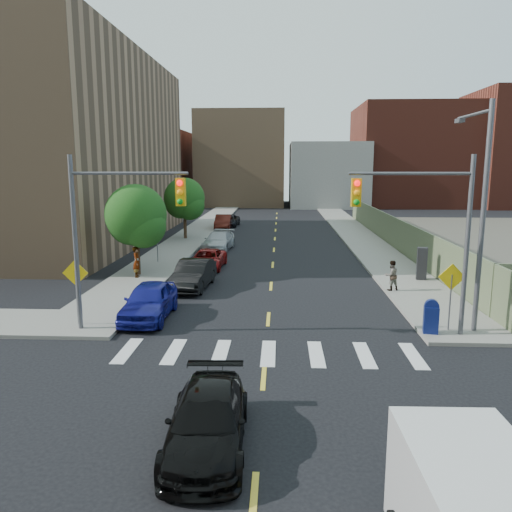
# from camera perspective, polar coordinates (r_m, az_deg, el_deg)

# --- Properties ---
(ground) EXTENTS (160.00, 160.00, 0.00)m
(ground) POSITION_cam_1_polar(r_m,az_deg,el_deg) (14.46, 0.61, -16.85)
(ground) COLOR black
(ground) RESTS_ON ground
(sidewalk_nw) EXTENTS (3.50, 73.00, 0.15)m
(sidewalk_nw) POSITION_cam_1_polar(r_m,az_deg,el_deg) (55.35, -5.78, 3.54)
(sidewalk_nw) COLOR gray
(sidewalk_nw) RESTS_ON ground
(sidewalk_ne) EXTENTS (3.50, 73.00, 0.15)m
(sidewalk_ne) POSITION_cam_1_polar(r_m,az_deg,el_deg) (55.22, 10.37, 3.41)
(sidewalk_ne) COLOR gray
(sidewalk_ne) RESTS_ON ground
(fence_north) EXTENTS (0.12, 44.00, 2.50)m
(fence_north) POSITION_cam_1_polar(r_m,az_deg,el_deg) (42.19, 15.28, 2.71)
(fence_north) COLOR #666D4C
(fence_north) RESTS_ON ground
(building_nw) EXTENTS (22.00, 30.00, 16.00)m
(building_nw) POSITION_cam_1_polar(r_m,az_deg,el_deg) (48.40, -25.38, 11.04)
(building_nw) COLOR #8C6B4C
(building_nw) RESTS_ON ground
(bg_bldg_west) EXTENTS (14.00, 18.00, 12.00)m
(bg_bldg_west) POSITION_cam_1_polar(r_m,az_deg,el_deg) (85.84, -12.56, 9.73)
(bg_bldg_west) COLOR #592319
(bg_bldg_west) RESTS_ON ground
(bg_bldg_midwest) EXTENTS (14.00, 16.00, 15.00)m
(bg_bldg_midwest) POSITION_cam_1_polar(r_m,az_deg,el_deg) (85.10, -1.59, 10.98)
(bg_bldg_midwest) COLOR #8C6B4C
(bg_bldg_midwest) RESTS_ON ground
(bg_bldg_center) EXTENTS (12.00, 16.00, 10.00)m
(bg_bldg_center) POSITION_cam_1_polar(r_m,az_deg,el_deg) (83.20, 8.09, 9.17)
(bg_bldg_center) COLOR gray
(bg_bldg_center) RESTS_ON ground
(bg_bldg_east) EXTENTS (18.00, 18.00, 16.00)m
(bg_bldg_east) POSITION_cam_1_polar(r_m,az_deg,el_deg) (87.54, 17.35, 10.83)
(bg_bldg_east) COLOR #592319
(bg_bldg_east) RESTS_ON ground
(signal_nw) EXTENTS (4.59, 0.30, 7.00)m
(signal_nw) POSITION_cam_1_polar(r_m,az_deg,el_deg) (20.03, -16.09, 3.99)
(signal_nw) COLOR #59595E
(signal_nw) RESTS_ON ground
(signal_ne) EXTENTS (4.59, 0.30, 7.00)m
(signal_ne) POSITION_cam_1_polar(r_m,az_deg,el_deg) (19.74, 19.01, 3.75)
(signal_ne) COLOR #59595E
(signal_ne) RESTS_ON ground
(streetlight_ne) EXTENTS (0.25, 3.70, 9.00)m
(streetlight_ne) POSITION_cam_1_polar(r_m,az_deg,el_deg) (21.24, 24.23, 5.71)
(streetlight_ne) COLOR #59595E
(streetlight_ne) RESTS_ON ground
(warn_sign_nw) EXTENTS (1.06, 0.06, 2.83)m
(warn_sign_nw) POSITION_cam_1_polar(r_m,az_deg,el_deg) (21.54, -19.90, -2.63)
(warn_sign_nw) COLOR #59595E
(warn_sign_nw) RESTS_ON ground
(warn_sign_ne) EXTENTS (1.06, 0.06, 2.83)m
(warn_sign_ne) POSITION_cam_1_polar(r_m,az_deg,el_deg) (20.99, 21.42, -3.06)
(warn_sign_ne) COLOR #59595E
(warn_sign_ne) RESTS_ON ground
(warn_sign_midwest) EXTENTS (1.06, 0.06, 2.83)m
(warn_sign_midwest) POSITION_cam_1_polar(r_m,az_deg,el_deg) (34.19, -11.25, 2.42)
(warn_sign_midwest) COLOR #59595E
(warn_sign_midwest) RESTS_ON ground
(tree_west_near) EXTENTS (3.66, 3.64, 5.52)m
(tree_west_near) POSITION_cam_1_polar(r_m,az_deg,el_deg) (30.27, -13.53, 4.15)
(tree_west_near) COLOR #332114
(tree_west_near) RESTS_ON ground
(tree_west_far) EXTENTS (3.66, 3.64, 5.52)m
(tree_west_far) POSITION_cam_1_polar(r_m,az_deg,el_deg) (44.81, -8.17, 6.26)
(tree_west_far) COLOR #332114
(tree_west_far) RESTS_ON ground
(parked_car_blue) EXTENTS (1.86, 4.62, 1.57)m
(parked_car_blue) POSITION_cam_1_polar(r_m,az_deg,el_deg) (22.26, -12.11, -5.04)
(parked_car_blue) COLOR navy
(parked_car_blue) RESTS_ON ground
(parked_car_black) EXTENTS (1.97, 4.76, 1.53)m
(parked_car_black) POSITION_cam_1_polar(r_m,az_deg,el_deg) (27.23, -7.17, -2.10)
(parked_car_black) COLOR black
(parked_car_black) RESTS_ON ground
(parked_car_red) EXTENTS (2.22, 4.48, 1.22)m
(parked_car_red) POSITION_cam_1_polar(r_m,az_deg,el_deg) (32.34, -5.57, -0.37)
(parked_car_red) COLOR maroon
(parked_car_red) RESTS_ON ground
(parked_car_silver) EXTENTS (2.43, 5.08, 1.43)m
(parked_car_silver) POSITION_cam_1_polar(r_m,az_deg,el_deg) (39.32, -4.31, 1.72)
(parked_car_silver) COLOR #A8ACB0
(parked_car_silver) RESTS_ON ground
(parked_car_white) EXTENTS (1.83, 4.08, 1.36)m
(parked_car_white) POSITION_cam_1_polar(r_m,az_deg,el_deg) (40.93, -3.85, 2.02)
(parked_car_white) COLOR silver
(parked_car_white) RESTS_ON ground
(parked_car_maroon) EXTENTS (1.76, 4.61, 1.50)m
(parked_car_maroon) POSITION_cam_1_polar(r_m,az_deg,el_deg) (52.03, -3.76, 3.89)
(parked_car_maroon) COLOR #45150D
(parked_car_maroon) RESTS_ON ground
(parked_car_grey) EXTENTS (2.32, 4.59, 1.24)m
(parked_car_grey) POSITION_cam_1_polar(r_m,az_deg,el_deg) (54.72, -3.18, 4.08)
(parked_car_grey) COLOR black
(parked_car_grey) RESTS_ON ground
(black_sedan) EXTENTS (2.00, 4.59, 1.31)m
(black_sedan) POSITION_cam_1_polar(r_m,az_deg,el_deg) (12.46, -5.57, -18.25)
(black_sedan) COLOR black
(black_sedan) RESTS_ON ground
(mailbox) EXTENTS (0.61, 0.51, 1.35)m
(mailbox) POSITION_cam_1_polar(r_m,az_deg,el_deg) (20.66, 19.38, -6.56)
(mailbox) COLOR #0E1954
(mailbox) RESTS_ON sidewalk_ne
(payphone) EXTENTS (0.62, 0.54, 1.85)m
(payphone) POSITION_cam_1_polar(r_m,az_deg,el_deg) (29.94, 18.42, -0.82)
(payphone) COLOR black
(payphone) RESTS_ON sidewalk_ne
(pedestrian_west) EXTENTS (0.52, 0.71, 1.80)m
(pedestrian_west) POSITION_cam_1_polar(r_m,az_deg,el_deg) (29.82, -13.48, -0.66)
(pedestrian_west) COLOR gray
(pedestrian_west) RESTS_ON sidewalk_nw
(pedestrian_east) EXTENTS (0.92, 0.82, 1.57)m
(pedestrian_east) POSITION_cam_1_polar(r_m,az_deg,el_deg) (26.94, 15.22, -2.15)
(pedestrian_east) COLOR gray
(pedestrian_east) RESTS_ON sidewalk_ne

